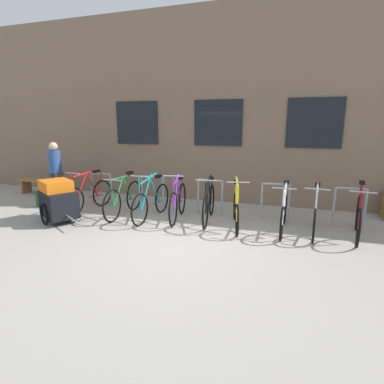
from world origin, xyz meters
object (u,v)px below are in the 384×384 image
at_px(backpack, 42,199).
at_px(wooden_bench, 44,183).
at_px(bicycle_maroon, 359,217).
at_px(bicycle_red, 89,195).
at_px(bicycle_teal, 152,201).
at_px(bicycle_silver, 315,215).
at_px(bicycle_black, 209,204).
at_px(bicycle_purple, 178,202).
at_px(bicycle_yellow, 236,210).
at_px(bike_trailer, 58,200).
at_px(bicycle_green, 124,199).
at_px(person_by_bench, 55,169).
at_px(bicycle_white, 284,213).

bearing_deg(backpack, wooden_bench, 140.75).
distance_m(bicycle_maroon, backpack, 7.45).
relative_size(bicycle_red, bicycle_teal, 0.93).
bearing_deg(bicycle_silver, bicycle_black, 176.95).
relative_size(bicycle_purple, bicycle_yellow, 1.02).
relative_size(bike_trailer, wooden_bench, 0.79).
xyz_separation_m(bicycle_green, person_by_bench, (-2.19, 0.30, 0.56)).
bearing_deg(bicycle_purple, wooden_bench, 167.88).
xyz_separation_m(bicycle_purple, bicycle_black, (0.71, 0.07, -0.01)).
bearing_deg(bicycle_purple, bicycle_black, 5.36).
height_order(bicycle_white, bicycle_teal, bicycle_teal).
relative_size(bicycle_purple, person_by_bench, 1.03).
height_order(bicycle_silver, bicycle_teal, bicycle_teal).
relative_size(bicycle_silver, bicycle_yellow, 0.97).
height_order(bicycle_red, bicycle_teal, bicycle_teal).
distance_m(bicycle_maroon, bike_trailer, 6.26).
relative_size(bicycle_maroon, person_by_bench, 1.04).
bearing_deg(bicycle_white, wooden_bench, 171.29).
bearing_deg(bicycle_silver, backpack, -179.26).
relative_size(bicycle_silver, bicycle_white, 0.92).
distance_m(bicycle_red, bicycle_white, 4.72).
bearing_deg(bicycle_maroon, bicycle_silver, -175.89).
height_order(bicycle_maroon, person_by_bench, person_by_bench).
bearing_deg(bicycle_black, bicycle_red, -178.38).
relative_size(bicycle_teal, person_by_bench, 1.09).
distance_m(bicycle_teal, person_by_bench, 2.99).
distance_m(bike_trailer, wooden_bench, 3.06).
height_order(bicycle_silver, bike_trailer, bicycle_silver).
bearing_deg(wooden_bench, bicycle_red, -23.72).
bearing_deg(bicycle_teal, bicycle_black, 8.71).
height_order(bicycle_red, bike_trailer, bicycle_red).
bearing_deg(bicycle_red, bike_trailer, -94.73).
bearing_deg(bike_trailer, person_by_bench, 131.88).
bearing_deg(bike_trailer, bicycle_yellow, 12.78).
height_order(bicycle_green, wooden_bench, bicycle_green).
distance_m(bicycle_maroon, bicycle_teal, 4.31).
bearing_deg(wooden_bench, bicycle_maroon, -6.85).
height_order(bicycle_black, backpack, bicycle_black).
bearing_deg(person_by_bench, wooden_bench, 146.00).
xyz_separation_m(bicycle_silver, wooden_bench, (-7.69, 1.08, -0.03)).
xyz_separation_m(bicycle_white, bicycle_yellow, (-0.97, -0.05, -0.00)).
relative_size(bicycle_red, bicycle_green, 0.95).
relative_size(bicycle_black, bike_trailer, 1.25).
height_order(bicycle_white, backpack, bicycle_white).
bearing_deg(bicycle_teal, bicycle_white, 1.37).
relative_size(bicycle_white, bicycle_yellow, 1.04).
height_order(bicycle_red, bicycle_silver, bicycle_red).
height_order(bicycle_silver, person_by_bench, person_by_bench).
distance_m(bicycle_green, bicycle_yellow, 2.68).
xyz_separation_m(bicycle_green, bicycle_maroon, (5.03, 0.13, -0.01)).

